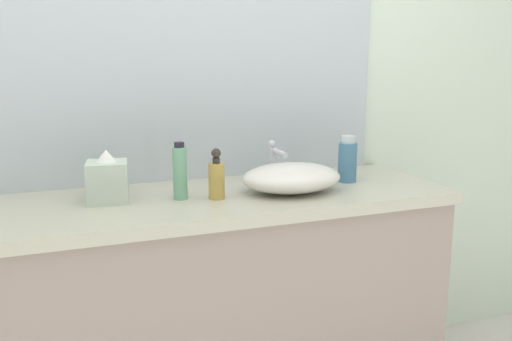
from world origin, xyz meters
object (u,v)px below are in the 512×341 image
tissue_box (107,179)px  lotion_bottle (347,160)px  soap_dispenser (216,178)px  perfume_bottle (180,172)px  sink_basin (292,178)px

tissue_box → lotion_bottle: bearing=-1.5°
soap_dispenser → tissue_box: (-0.35, 0.09, 0.00)m
lotion_bottle → perfume_bottle: (-0.66, -0.03, 0.01)m
sink_basin → perfume_bottle: size_ratio=1.87×
perfume_bottle → tissue_box: size_ratio=1.11×
sink_basin → tissue_box: (-0.63, 0.09, 0.02)m
soap_dispenser → lotion_bottle: bearing=7.3°
soap_dispenser → lotion_bottle: size_ratio=0.97×
sink_basin → soap_dispenser: 0.28m
soap_dispenser → tissue_box: size_ratio=0.99×
soap_dispenser → tissue_box: bearing=165.0°
soap_dispenser → lotion_bottle: (0.55, 0.07, 0.01)m
soap_dispenser → lotion_bottle: lotion_bottle is taller
lotion_bottle → tissue_box: 0.89m
sink_basin → soap_dispenser: soap_dispenser is taller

